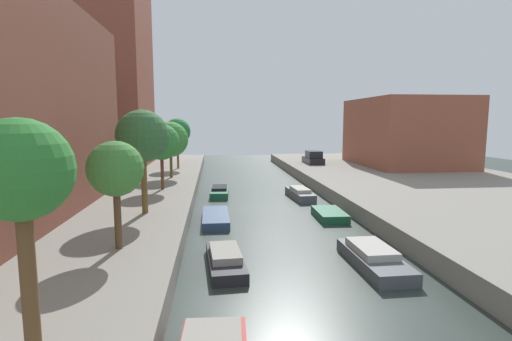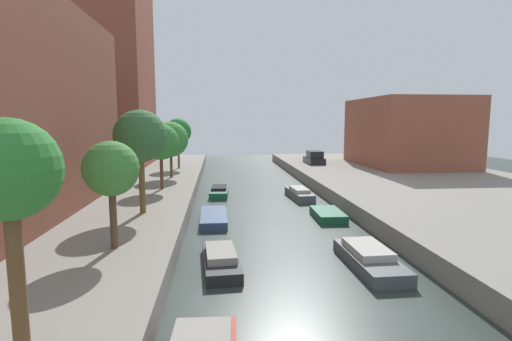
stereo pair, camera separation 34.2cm
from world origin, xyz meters
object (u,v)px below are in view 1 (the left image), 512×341
low_block_right (405,132)px  moored_boat_left_1 (225,259)px  moored_boat_left_3 (220,192)px  moored_boat_right_1 (374,258)px  street_tree_2 (142,137)px  street_tree_3 (161,142)px  street_tree_5 (177,132)px  apartment_tower_far (100,74)px  moored_boat_left_2 (216,218)px  parked_car (313,158)px  street_tree_1 (116,170)px  street_tree_4 (170,140)px  moored_boat_right_2 (330,215)px  moored_boat_right_3 (300,194)px  street_tree_0 (20,174)px

low_block_right → moored_boat_left_1: bearing=-128.5°
moored_boat_left_3 → moored_boat_right_1: (6.15, -16.14, 0.03)m
street_tree_2 → street_tree_3: size_ratio=1.17×
street_tree_5 → moored_boat_left_1: street_tree_5 is taller
apartment_tower_far → moored_boat_left_2: size_ratio=4.58×
parked_car → street_tree_1: bearing=-117.7°
moored_boat_left_1 → moored_boat_left_3: 15.55m
street_tree_1 → street_tree_4: size_ratio=0.86×
street_tree_1 → moored_boat_right_2: street_tree_1 is taller
street_tree_1 → moored_boat_left_2: size_ratio=0.96×
moored_boat_right_3 → moored_boat_left_1: bearing=-114.4°
street_tree_0 → moored_boat_right_1: size_ratio=1.11×
street_tree_2 → street_tree_3: 7.54m
moored_boat_left_3 → moored_boat_right_2: size_ratio=1.26×
apartment_tower_far → moored_boat_right_1: (19.01, -30.84, -10.82)m
street_tree_2 → moored_boat_right_1: (10.35, -6.43, -4.81)m
street_tree_2 → street_tree_4: bearing=90.0°
street_tree_4 → low_block_right: bearing=16.0°
parked_car → moored_boat_right_1: parked_car is taller
apartment_tower_far → moored_boat_left_2: apartment_tower_far is taller
moored_boat_left_3 → moored_boat_right_3: 6.47m
moored_boat_right_2 → street_tree_0: bearing=-126.1°
street_tree_0 → moored_boat_left_3: (4.20, 23.12, -4.66)m
low_block_right → moored_boat_right_1: bearing=-118.9°
moored_boat_left_3 → moored_boat_right_1: bearing=-69.2°
moored_boat_right_1 → street_tree_1: bearing=177.6°
moored_boat_left_2 → apartment_tower_far: bearing=118.6°
apartment_tower_far → street_tree_4: bearing=-51.5°
street_tree_2 → street_tree_5: size_ratio=1.07×
street_tree_2 → street_tree_3: street_tree_2 is taller
low_block_right → moored_boat_left_1: 34.28m
moored_boat_left_2 → street_tree_0: bearing=-104.5°
street_tree_2 → street_tree_4: size_ratio=1.14×
apartment_tower_far → moored_boat_left_3: (12.86, -14.70, -10.84)m
street_tree_2 → moored_boat_right_1: bearing=-31.9°
low_block_right → street_tree_1: size_ratio=3.13×
street_tree_1 → moored_boat_left_2: (3.85, 7.48, -3.90)m
moored_boat_left_1 → moored_boat_right_2: 9.93m
low_block_right → moored_boat_right_1: 31.38m
moored_boat_left_1 → moored_boat_left_3: bearing=90.0°
apartment_tower_far → street_tree_3: apartment_tower_far is taller
moored_boat_left_3 → street_tree_2: bearing=-113.4°
low_block_right → moored_boat_left_3: low_block_right is taller
street_tree_3 → parked_car: (15.44, 15.86, -2.85)m
moored_boat_right_2 → moored_boat_right_3: bearing=94.2°
street_tree_4 → moored_boat_left_3: street_tree_4 is taller
apartment_tower_far → street_tree_0: size_ratio=3.99×
street_tree_3 → street_tree_5: (0.00, 12.79, 0.40)m
street_tree_0 → street_tree_4: bearing=90.0°
street_tree_2 → street_tree_5: 20.30m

